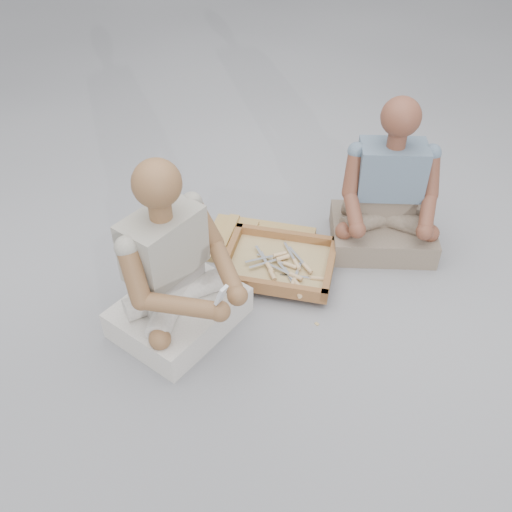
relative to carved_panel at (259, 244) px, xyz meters
The scene contains 26 objects.
ground 0.52m from the carved_panel, 63.49° to the right, with size 60.00×60.00×0.00m, color #949599.
carved_panel is the anchor object (origin of this frame).
tool_tray 0.23m from the carved_panel, 37.09° to the right, with size 0.63×0.55×0.07m.
chisel_0 0.42m from the carved_panel, 23.79° to the right, with size 0.22×0.08×0.02m.
chisel_1 0.31m from the carved_panel, 51.97° to the right, with size 0.17×0.17×0.02m.
chisel_2 0.27m from the carved_panel, 32.35° to the right, with size 0.22×0.02×0.02m.
chisel_3 0.39m from the carved_panel, 37.51° to the right, with size 0.06×0.22×0.02m.
chisel_4 0.23m from the carved_panel, 36.38° to the right, with size 0.15×0.18×0.02m.
chisel_5 0.40m from the carved_panel, 37.42° to the right, with size 0.19×0.14×0.02m.
chisel_6 0.29m from the carved_panel, 23.03° to the right, with size 0.17×0.17×0.02m.
chisel_7 0.34m from the carved_panel, 20.36° to the right, with size 0.19×0.14×0.02m.
chisel_8 0.45m from the carved_panel, 39.65° to the right, with size 0.17×0.17×0.02m.
chisel_9 0.36m from the carved_panel, 36.09° to the right, with size 0.22×0.05×0.02m.
chisel_10 0.26m from the carved_panel, 52.79° to the right, with size 0.18×0.16×0.02m.
chisel_11 0.20m from the carved_panel, 37.02° to the right, with size 0.17×0.17×0.02m.
wood_chip_0 0.20m from the carved_panel, ahead, with size 0.02×0.01×0.00m, color tan.
wood_chip_1 0.46m from the carved_panel, 33.79° to the right, with size 0.02×0.01×0.00m, color tan.
wood_chip_2 0.24m from the carved_panel, 29.80° to the right, with size 0.02×0.01×0.00m, color tan.
wood_chip_3 0.63m from the carved_panel, 37.93° to the right, with size 0.02×0.01×0.00m, color tan.
wood_chip_4 0.42m from the carved_panel, 96.02° to the right, with size 0.02×0.01×0.00m, color tan.
wood_chip_5 0.22m from the carved_panel, 95.36° to the right, with size 0.02×0.01×0.00m, color tan.
wood_chip_6 0.26m from the carved_panel, 51.17° to the right, with size 0.02×0.01×0.00m, color tan.
wood_chip_7 0.09m from the carved_panel, 160.23° to the left, with size 0.02×0.01×0.00m, color tan.
craftsman 0.72m from the carved_panel, 96.41° to the right, with size 0.61×0.61×0.85m.
companion 0.71m from the carved_panel, 30.19° to the left, with size 0.65×0.60×0.82m.
mobile_phone 0.89m from the carved_panel, 73.78° to the right, with size 0.05×0.05×0.10m.
Camera 1 is at (0.83, -1.66, 1.95)m, focal length 40.00 mm.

